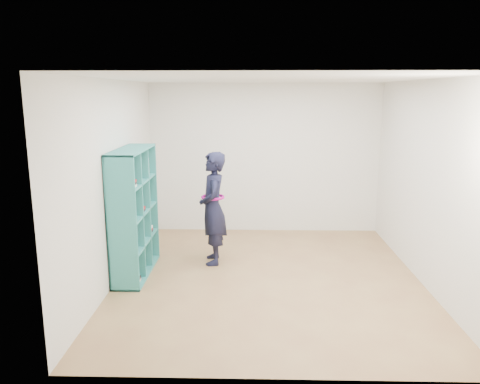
{
  "coord_description": "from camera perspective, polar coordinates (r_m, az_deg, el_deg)",
  "views": [
    {
      "loc": [
        -0.23,
        -5.88,
        2.44
      ],
      "look_at": [
        -0.38,
        0.3,
        1.12
      ],
      "focal_mm": 35.0,
      "sensor_mm": 36.0,
      "label": 1
    }
  ],
  "objects": [
    {
      "name": "wall_back",
      "position": [
        8.22,
        3.02,
        4.08
      ],
      "size": [
        4.0,
        0.02,
        2.6
      ],
      "primitive_type": "cube",
      "color": "silver",
      "rests_on": "floor"
    },
    {
      "name": "smartphone",
      "position": [
        6.77,
        -4.52,
        -0.94
      ],
      "size": [
        0.02,
        0.1,
        0.13
      ],
      "rotation": [
        0.31,
        0.0,
        0.11
      ],
      "color": "silver",
      "rests_on": "person"
    },
    {
      "name": "person",
      "position": [
        6.71,
        -3.32,
        -1.98
      ],
      "size": [
        0.46,
        0.63,
        1.62
      ],
      "rotation": [
        0.0,
        0.0,
        -1.45
      ],
      "color": "black",
      "rests_on": "floor"
    },
    {
      "name": "wall_front",
      "position": [
        3.81,
        4.8,
        -5.36
      ],
      "size": [
        4.0,
        0.02,
        2.6
      ],
      "primitive_type": "cube",
      "color": "silver",
      "rests_on": "floor"
    },
    {
      "name": "ceiling",
      "position": [
        5.89,
        3.76,
        13.61
      ],
      "size": [
        4.5,
        4.5,
        0.0
      ],
      "primitive_type": "plane",
      "color": "white",
      "rests_on": "wall_back"
    },
    {
      "name": "floor",
      "position": [
        6.37,
        3.43,
        -10.46
      ],
      "size": [
        4.5,
        4.5,
        0.0
      ],
      "primitive_type": "plane",
      "color": "#8E6140",
      "rests_on": "ground"
    },
    {
      "name": "wall_right",
      "position": [
        6.39,
        21.81,
        0.93
      ],
      "size": [
        0.02,
        4.5,
        2.6
      ],
      "primitive_type": "cube",
      "color": "silver",
      "rests_on": "floor"
    },
    {
      "name": "bookshelf",
      "position": [
        6.45,
        -13.04,
        -2.59
      ],
      "size": [
        0.38,
        1.29,
        1.72
      ],
      "color": "teal",
      "rests_on": "floor"
    },
    {
      "name": "wall_left",
      "position": [
        6.25,
        -15.07,
        1.14
      ],
      "size": [
        0.02,
        4.5,
        2.6
      ],
      "primitive_type": "cube",
      "color": "silver",
      "rests_on": "floor"
    }
  ]
}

